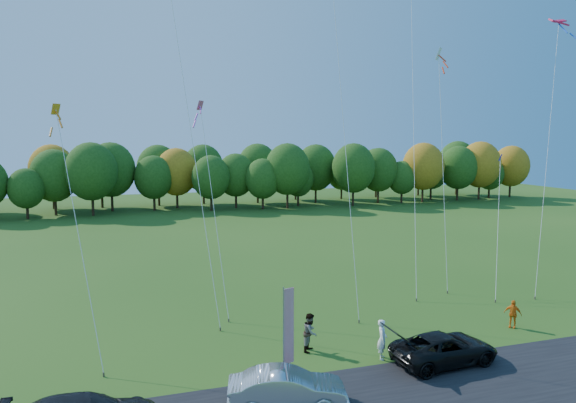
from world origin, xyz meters
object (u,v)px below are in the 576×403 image
object	(u,v)px
feather_flag	(288,325)
silver_sedan	(287,389)
person_east	(513,314)
black_suv	(444,348)

from	to	relation	value
feather_flag	silver_sedan	bearing A→B (deg)	-107.62
person_east	black_suv	bearing A→B (deg)	-108.07
person_east	feather_flag	bearing A→B (deg)	-121.05
silver_sedan	black_suv	bearing A→B (deg)	-65.24
black_suv	feather_flag	size ratio (longest dim) A/B	1.17
black_suv	person_east	size ratio (longest dim) A/B	3.25
person_east	feather_flag	size ratio (longest dim) A/B	0.36
black_suv	silver_sedan	size ratio (longest dim) A/B	1.10
silver_sedan	person_east	xyz separation A→B (m)	(14.66, 4.51, 0.02)
black_suv	person_east	world-z (taller)	person_east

